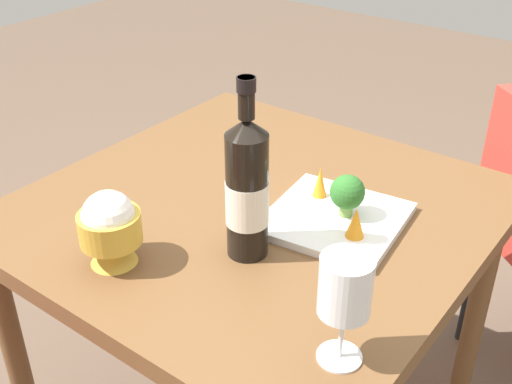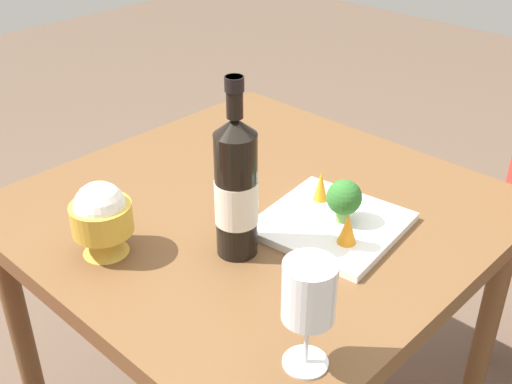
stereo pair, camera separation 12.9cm
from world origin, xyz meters
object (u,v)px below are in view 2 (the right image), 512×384
at_px(wine_bottle, 236,188).
at_px(broccoli_floret, 344,198).
at_px(wine_glass, 309,294).
at_px(rice_bowl, 102,217).
at_px(carrot_garnish_left, 348,229).
at_px(serving_plate, 331,224).
at_px(carrot_garnish_right, 321,186).

distance_m(wine_bottle, broccoli_floret, 0.23).
height_order(wine_bottle, wine_glass, wine_bottle).
bearing_deg(rice_bowl, wine_glass, -175.09).
relative_size(wine_bottle, carrot_garnish_left, 5.57).
bearing_deg(carrot_garnish_left, wine_bottle, 44.80).
height_order(rice_bowl, broccoli_floret, rice_bowl).
distance_m(broccoli_floret, carrot_garnish_left, 0.08).
relative_size(wine_glass, rice_bowl, 1.26).
bearing_deg(broccoli_floret, serving_plate, 42.43).
relative_size(serving_plate, broccoli_floret, 3.25).
bearing_deg(broccoli_floret, wine_glass, 118.85).
bearing_deg(serving_plate, broccoli_floret, -137.57).
bearing_deg(wine_bottle, carrot_garnish_right, -92.97).
bearing_deg(carrot_garnish_left, wine_glass, 115.43).
xyz_separation_m(serving_plate, carrot_garnish_left, (-0.07, 0.04, 0.04)).
bearing_deg(carrot_garnish_left, broccoli_floret, -47.06).
bearing_deg(rice_bowl, broccoli_floret, -126.09).
bearing_deg(wine_bottle, rice_bowl, 44.21).
height_order(wine_bottle, carrot_garnish_right, wine_bottle).
height_order(serving_plate, carrot_garnish_right, carrot_garnish_right).
bearing_deg(serving_plate, rice_bowl, 54.45).
distance_m(wine_bottle, rice_bowl, 0.25).
height_order(carrot_garnish_left, carrot_garnish_right, carrot_garnish_right).
height_order(wine_glass, carrot_garnish_left, wine_glass).
bearing_deg(carrot_garnish_left, carrot_garnish_right, -33.18).
relative_size(serving_plate, carrot_garnish_right, 4.30).
height_order(rice_bowl, carrot_garnish_left, rice_bowl).
distance_m(rice_bowl, broccoli_floret, 0.45).
distance_m(serving_plate, carrot_garnish_right, 0.09).
distance_m(serving_plate, carrot_garnish_left, 0.09).
xyz_separation_m(wine_bottle, carrot_garnish_right, (-0.01, -0.23, -0.08)).
relative_size(broccoli_floret, carrot_garnish_right, 1.32).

